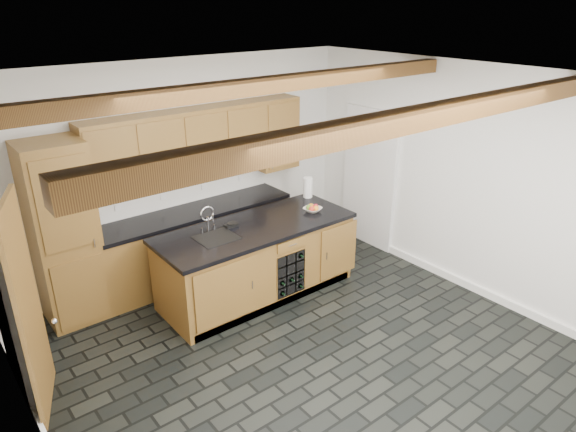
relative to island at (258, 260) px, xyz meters
name	(u,v)px	position (x,y,z in m)	size (l,w,h in m)	color
ground	(306,352)	(-0.31, -1.28, -0.46)	(5.00, 5.00, 0.00)	black
room_shell	(267,206)	(-0.39, -0.75, 1.06)	(5.01, 5.00, 5.00)	white
back_cabinetry	(169,212)	(-0.68, 0.95, 0.52)	(3.65, 0.62, 2.20)	brown
island	(258,260)	(0.00, 0.00, 0.00)	(2.48, 0.96, 0.93)	brown
faucet	(215,234)	(-0.56, 0.05, 0.50)	(0.45, 0.40, 0.34)	black
kitchen_scale	(231,225)	(-0.26, 0.17, 0.49)	(0.16, 0.11, 0.05)	black
fruit_bowl	(313,210)	(0.82, -0.07, 0.49)	(0.22, 0.22, 0.05)	beige
fruit_cluster	(313,207)	(0.82, -0.07, 0.52)	(0.16, 0.17, 0.07)	#B61829
paper_towel	(308,187)	(1.11, 0.37, 0.60)	(0.13, 0.13, 0.28)	white
mug	(94,229)	(-1.60, 1.01, 0.52)	(0.11, 0.11, 0.10)	white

